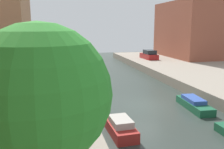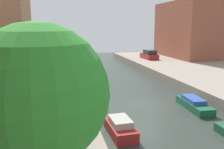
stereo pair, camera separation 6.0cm
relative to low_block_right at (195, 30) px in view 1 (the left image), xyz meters
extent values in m
plane|color=#2D3833|center=(-18.00, -22.23, -5.90)|extent=(84.00, 84.00, 0.00)
cube|color=brown|center=(0.00, 0.00, 0.00)|extent=(10.00, 13.96, 9.80)
sphere|color=#2D8B2A|center=(-25.49, -35.35, -0.86)|extent=(2.88, 2.88, 2.88)
cylinder|color=brown|center=(-25.49, -28.13, -3.39)|extent=(0.32, 0.32, 3.03)
sphere|color=#2C8638|center=(-25.49, -28.13, -0.93)|extent=(2.70, 2.70, 2.70)
cylinder|color=brown|center=(-25.49, -21.76, -3.45)|extent=(0.28, 0.28, 2.90)
sphere|color=#2C6A24|center=(-25.49, -21.76, -1.24)|extent=(2.17, 2.17, 2.17)
cylinder|color=brown|center=(-25.49, -14.47, -3.45)|extent=(0.33, 0.33, 2.91)
sphere|color=#358630|center=(-25.49, -14.47, -1.02)|extent=(2.78, 2.78, 2.78)
cylinder|color=#503926|center=(-25.49, -7.95, -3.75)|extent=(0.29, 0.29, 2.31)
sphere|color=#317B24|center=(-25.49, -7.95, -1.73)|extent=(2.46, 2.46, 2.46)
cube|color=maroon|center=(-9.42, -1.49, -4.48)|extent=(1.90, 4.26, 0.85)
cube|color=#1E2328|center=(-9.42, -1.80, -3.71)|extent=(1.65, 2.35, 0.69)
cube|color=maroon|center=(-21.53, -27.07, -5.57)|extent=(1.42, 3.14, 0.66)
cube|color=#B2ADA3|center=(-21.53, -27.16, -5.05)|extent=(1.18, 1.74, 0.40)
cube|color=#195638|center=(-14.61, -23.95, -5.62)|extent=(1.55, 4.12, 0.57)
cube|color=#2D4C9E|center=(-14.61, -23.78, -5.17)|extent=(1.24, 2.29, 0.31)
camera|label=1|loc=(-25.19, -40.21, 0.46)|focal=38.79mm
camera|label=2|loc=(-25.13, -40.22, 0.46)|focal=38.79mm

